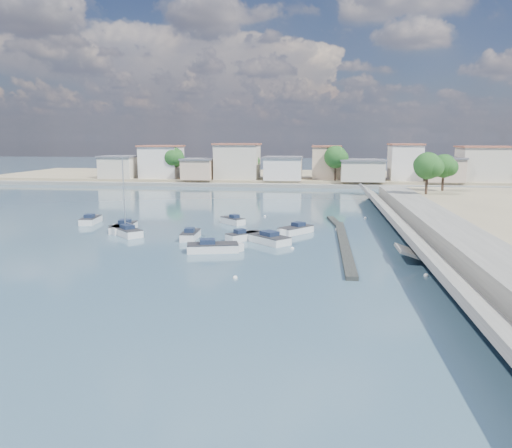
{
  "coord_description": "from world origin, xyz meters",
  "views": [
    {
      "loc": [
        4.2,
        -41.14,
        11.0
      ],
      "look_at": [
        -2.68,
        13.97,
        1.4
      ],
      "focal_mm": 35.0,
      "sensor_mm": 36.0,
      "label": 1
    }
  ],
  "objects_px": {
    "motorboat_g": "(123,228)",
    "motorboat_h": "(215,248)",
    "motorboat_e": "(91,220)",
    "motorboat_d": "(294,231)",
    "motorboat_b": "(244,237)",
    "motorboat_f": "(232,221)",
    "sailboat": "(125,231)",
    "motorboat_c": "(264,238)",
    "motorboat_a": "(191,235)"
  },
  "relations": [
    {
      "from": "motorboat_g",
      "to": "motorboat_h",
      "type": "relative_size",
      "value": 1.04
    },
    {
      "from": "motorboat_g",
      "to": "motorboat_e",
      "type": "bearing_deg",
      "value": 141.52
    },
    {
      "from": "motorboat_d",
      "to": "motorboat_g",
      "type": "bearing_deg",
      "value": -177.42
    },
    {
      "from": "motorboat_b",
      "to": "motorboat_d",
      "type": "bearing_deg",
      "value": 39.01
    },
    {
      "from": "motorboat_e",
      "to": "motorboat_f",
      "type": "xyz_separation_m",
      "value": [
        18.38,
        1.78,
        -0.0
      ]
    },
    {
      "from": "motorboat_h",
      "to": "sailboat",
      "type": "height_order",
      "value": "sailboat"
    },
    {
      "from": "motorboat_d",
      "to": "motorboat_b",
      "type": "bearing_deg",
      "value": -140.99
    },
    {
      "from": "motorboat_d",
      "to": "motorboat_f",
      "type": "height_order",
      "value": "same"
    },
    {
      "from": "motorboat_g",
      "to": "motorboat_d",
      "type": "bearing_deg",
      "value": 2.58
    },
    {
      "from": "motorboat_c",
      "to": "motorboat_g",
      "type": "xyz_separation_m",
      "value": [
        -17.42,
        4.08,
        0.0
      ]
    },
    {
      "from": "motorboat_g",
      "to": "motorboat_b",
      "type": "bearing_deg",
      "value": -12.5
    },
    {
      "from": "motorboat_c",
      "to": "motorboat_e",
      "type": "distance_m",
      "value": 25.48
    },
    {
      "from": "motorboat_e",
      "to": "motorboat_g",
      "type": "distance_m",
      "value": 8.13
    },
    {
      "from": "motorboat_d",
      "to": "motorboat_e",
      "type": "xyz_separation_m",
      "value": [
        -26.78,
        4.14,
        0.0
      ]
    },
    {
      "from": "motorboat_b",
      "to": "sailboat",
      "type": "distance_m",
      "value": 14.21
    },
    {
      "from": "motorboat_g",
      "to": "sailboat",
      "type": "bearing_deg",
      "value": -63.71
    },
    {
      "from": "motorboat_b",
      "to": "motorboat_e",
      "type": "distance_m",
      "value": 23.09
    },
    {
      "from": "motorboat_b",
      "to": "sailboat",
      "type": "bearing_deg",
      "value": 174.57
    },
    {
      "from": "motorboat_a",
      "to": "motorboat_d",
      "type": "distance_m",
      "value": 12.0
    },
    {
      "from": "motorboat_h",
      "to": "motorboat_b",
      "type": "bearing_deg",
      "value": 72.09
    },
    {
      "from": "motorboat_b",
      "to": "motorboat_h",
      "type": "height_order",
      "value": "same"
    },
    {
      "from": "motorboat_g",
      "to": "motorboat_h",
      "type": "xyz_separation_m",
      "value": [
        13.19,
        -9.37,
        -0.0
      ]
    },
    {
      "from": "motorboat_e",
      "to": "motorboat_f",
      "type": "relative_size",
      "value": 1.37
    },
    {
      "from": "motorboat_f",
      "to": "sailboat",
      "type": "height_order",
      "value": "sailboat"
    },
    {
      "from": "motorboat_d",
      "to": "motorboat_e",
      "type": "bearing_deg",
      "value": 171.22
    },
    {
      "from": "motorboat_a",
      "to": "motorboat_h",
      "type": "bearing_deg",
      "value": -56.69
    },
    {
      "from": "motorboat_f",
      "to": "motorboat_a",
      "type": "bearing_deg",
      "value": -105.89
    },
    {
      "from": "motorboat_d",
      "to": "sailboat",
      "type": "xyz_separation_m",
      "value": [
        -19.42,
        -2.93,
        0.04
      ]
    },
    {
      "from": "motorboat_c",
      "to": "motorboat_e",
      "type": "xyz_separation_m",
      "value": [
        -23.78,
        9.13,
        -0.0
      ]
    },
    {
      "from": "motorboat_a",
      "to": "motorboat_d",
      "type": "height_order",
      "value": "same"
    },
    {
      "from": "motorboat_a",
      "to": "sailboat",
      "type": "bearing_deg",
      "value": 171.55
    },
    {
      "from": "motorboat_c",
      "to": "sailboat",
      "type": "relative_size",
      "value": 0.63
    },
    {
      "from": "motorboat_b",
      "to": "motorboat_g",
      "type": "distance_m",
      "value": 15.5
    },
    {
      "from": "motorboat_e",
      "to": "motorboat_h",
      "type": "bearing_deg",
      "value": -36.41
    },
    {
      "from": "motorboat_a",
      "to": "motorboat_c",
      "type": "bearing_deg",
      "value": -5.9
    },
    {
      "from": "motorboat_c",
      "to": "motorboat_d",
      "type": "bearing_deg",
      "value": 59.08
    },
    {
      "from": "motorboat_f",
      "to": "motorboat_h",
      "type": "relative_size",
      "value": 0.64
    },
    {
      "from": "motorboat_a",
      "to": "motorboat_e",
      "type": "distance_m",
      "value": 17.59
    },
    {
      "from": "motorboat_e",
      "to": "sailboat",
      "type": "distance_m",
      "value": 10.2
    },
    {
      "from": "motorboat_b",
      "to": "motorboat_e",
      "type": "bearing_deg",
      "value": 158.63
    },
    {
      "from": "motorboat_e",
      "to": "sailboat",
      "type": "xyz_separation_m",
      "value": [
        7.36,
        -7.07,
        0.04
      ]
    },
    {
      "from": "motorboat_f",
      "to": "sailboat",
      "type": "relative_size",
      "value": 0.4
    },
    {
      "from": "sailboat",
      "to": "motorboat_b",
      "type": "bearing_deg",
      "value": -5.43
    },
    {
      "from": "motorboat_d",
      "to": "motorboat_f",
      "type": "bearing_deg",
      "value": 144.82
    },
    {
      "from": "motorboat_c",
      "to": "motorboat_d",
      "type": "height_order",
      "value": "same"
    },
    {
      "from": "motorboat_c",
      "to": "sailboat",
      "type": "height_order",
      "value": "sailboat"
    },
    {
      "from": "motorboat_a",
      "to": "sailboat",
      "type": "height_order",
      "value": "sailboat"
    },
    {
      "from": "motorboat_a",
      "to": "motorboat_f",
      "type": "height_order",
      "value": "same"
    },
    {
      "from": "motorboat_c",
      "to": "motorboat_g",
      "type": "bearing_deg",
      "value": 166.83
    },
    {
      "from": "motorboat_g",
      "to": "motorboat_h",
      "type": "bearing_deg",
      "value": -35.37
    }
  ]
}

